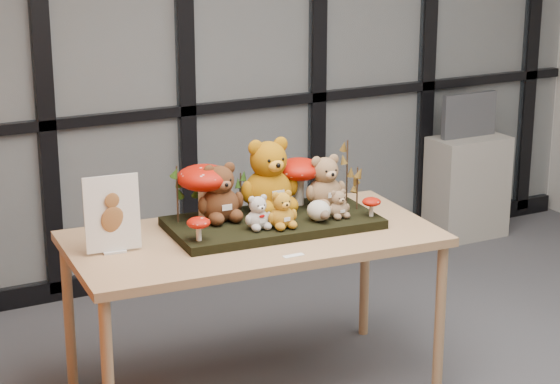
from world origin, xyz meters
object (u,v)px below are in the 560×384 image
mushroom_back_left (204,190)px  bear_pooh_yellow (268,171)px  display_table (253,248)px  bear_small_yellow (282,207)px  mushroom_back_right (299,179)px  sign_holder (112,217)px  bear_tan_back (325,178)px  mushroom_front_right (371,206)px  bear_white_bow (258,210)px  monitor (469,115)px  bear_beige_small (338,202)px  mushroom_front_left (199,228)px  plush_cream_hedgehog (319,210)px  cabinet (467,187)px  diorama_tray (273,223)px  bear_brown_medium (219,189)px

mushroom_back_left → bear_pooh_yellow: bearing=-3.9°
display_table → bear_small_yellow: bear_small_yellow is taller
mushroom_back_right → sign_holder: 1.00m
bear_pooh_yellow → bear_tan_back: bear_pooh_yellow is taller
bear_tan_back → mushroom_front_right: (0.12, -0.23, -0.09)m
bear_white_bow → monitor: bearing=36.0°
mushroom_back_right → sign_holder: sign_holder is taller
bear_white_bow → mushroom_back_left: bearing=126.8°
display_table → monitor: bearing=35.2°
display_table → mushroom_front_right: (0.56, -0.13, 0.16)m
mushroom_back_right → monitor: 2.31m
mushroom_front_right → sign_holder: (-1.20, 0.20, 0.07)m
bear_pooh_yellow → bear_beige_small: (0.24, -0.25, -0.12)m
bear_pooh_yellow → mushroom_front_left: size_ratio=3.35×
plush_cream_hedgehog → mushroom_front_left: (-0.60, 0.00, 0.00)m
plush_cream_hedgehog → sign_holder: (-0.95, 0.15, 0.07)m
mushroom_front_right → monitor: 2.33m
bear_tan_back → plush_cream_hedgehog: (-0.14, -0.18, -0.09)m
mushroom_back_right → mushroom_front_right: size_ratio=2.56×
bear_tan_back → bear_beige_small: (-0.03, -0.18, -0.07)m
mushroom_front_left → cabinet: mushroom_front_left is taller
display_table → mushroom_front_right: size_ratio=17.50×
diorama_tray → cabinet: (2.20, 1.31, -0.46)m
bear_tan_back → sign_holder: size_ratio=0.82×
sign_holder → mushroom_back_left: bearing=20.7°
mushroom_back_left → cabinet: mushroom_back_left is taller
diorama_tray → bear_tan_back: bearing=13.7°
bear_brown_medium → sign_holder: 0.55m
mushroom_front_right → sign_holder: bearing=170.5°
mushroom_back_left → sign_holder: bearing=-165.1°
bear_brown_medium → cabinet: bearing=31.0°
bear_pooh_yellow → mushroom_front_left: bear_pooh_yellow is taller
bear_tan_back → mushroom_back_left: (-0.59, 0.10, 0.00)m
bear_brown_medium → display_table: bearing=-53.1°
bear_tan_back → cabinet: size_ratio=0.40×
bear_white_bow → mushroom_front_left: 0.31m
bear_brown_medium → mushroom_back_left: bear_brown_medium is taller
display_table → mushroom_back_right: 0.46m
mushroom_back_right → sign_holder: size_ratio=0.74×
bear_small_yellow → bear_white_bow: 0.11m
bear_pooh_yellow → mushroom_back_left: (-0.32, 0.02, -0.05)m
bear_white_bow → diorama_tray: bearing=42.1°
sign_holder → display_table: bearing=-0.3°
diorama_tray → cabinet: bearing=35.3°
plush_cream_hedgehog → mushroom_back_right: 0.28m
bear_brown_medium → plush_cream_hedgehog: bear_brown_medium is taller
bear_pooh_yellow → mushroom_front_left: bearing=-147.7°
mushroom_front_left → sign_holder: sign_holder is taller
display_table → sign_holder: (-0.64, 0.07, 0.23)m
mushroom_back_left → mushroom_front_left: mushroom_back_left is taller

